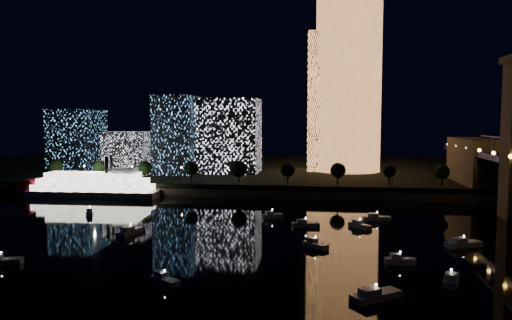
{
  "coord_description": "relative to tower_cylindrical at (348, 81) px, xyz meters",
  "views": [
    {
      "loc": [
        4.02,
        -111.97,
        30.89
      ],
      "look_at": [
        -18.48,
        55.0,
        17.04
      ],
      "focal_mm": 35.0,
      "sensor_mm": 36.0,
      "label": 1
    }
  ],
  "objects": [
    {
      "name": "seawall",
      "position": [
        -16.15,
        -58.88,
        -48.24
      ],
      "size": [
        420.0,
        6.0,
        3.0
      ],
      "primitive_type": "cube",
      "color": "#6B5E4C",
      "rests_on": "ground"
    },
    {
      "name": "ground",
      "position": [
        -16.15,
        -140.88,
        -49.74
      ],
      "size": [
        520.0,
        520.0,
        0.0
      ],
      "primitive_type": "plane",
      "color": "black",
      "rests_on": "ground"
    },
    {
      "name": "midrise_blocks",
      "position": [
        -87.63,
        -17.74,
        -28.22
      ],
      "size": [
        103.14,
        36.77,
        36.88
      ],
      "color": "white",
      "rests_on": "far_bank"
    },
    {
      "name": "street_lamps",
      "position": [
        -50.15,
        -46.88,
        -40.72
      ],
      "size": [
        132.7,
        0.7,
        5.65
      ],
      "color": "black",
      "rests_on": "far_bank"
    },
    {
      "name": "far_bank",
      "position": [
        -16.15,
        19.12,
        -47.24
      ],
      "size": [
        420.0,
        160.0,
        5.0
      ],
      "primitive_type": "cube",
      "color": "black",
      "rests_on": "ground"
    },
    {
      "name": "tower_rectangular",
      "position": [
        -9.09,
        2.97,
        -10.43
      ],
      "size": [
        21.57,
        21.57,
        68.62
      ],
      "primitive_type": "cube",
      "color": "#E68C49",
      "rests_on": "far_bank"
    },
    {
      "name": "riverboat",
      "position": [
        -105.0,
        -66.53,
        -45.44
      ],
      "size": [
        56.0,
        13.12,
        16.78
      ],
      "color": "silver",
      "rests_on": "ground"
    },
    {
      "name": "tower_cylindrical",
      "position": [
        0.0,
        0.0,
        0.0
      ],
      "size": [
        34.0,
        34.0,
        89.23
      ],
      "color": "#E68C49",
      "rests_on": "far_bank"
    },
    {
      "name": "motorboats",
      "position": [
        -21.1,
        -132.67,
        -48.93
      ],
      "size": [
        115.85,
        74.92,
        2.78
      ],
      "color": "silver",
      "rests_on": "ground"
    },
    {
      "name": "esplanade_trees",
      "position": [
        -49.59,
        -52.88,
        -39.27
      ],
      "size": [
        165.93,
        6.85,
        8.92
      ],
      "color": "black",
      "rests_on": "far_bank"
    }
  ]
}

